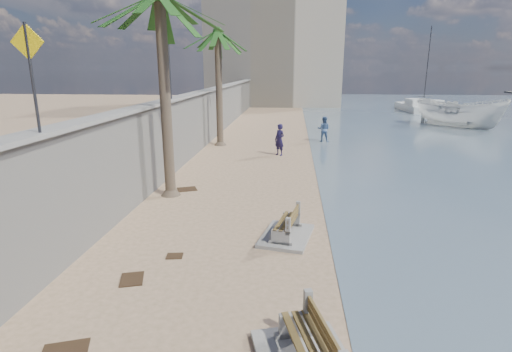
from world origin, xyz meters
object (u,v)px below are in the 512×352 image
object	(u,v)px
person_a	(280,137)
yacht_far	(413,108)
bench_far	(286,226)
sailboat_west	(424,102)
boat_cruiser	(459,112)
person_b	(324,128)
palm_back	(218,34)

from	to	relation	value
person_a	yacht_far	size ratio (longest dim) A/B	0.27
person_a	bench_far	bearing A→B (deg)	-45.38
bench_far	yacht_far	bearing A→B (deg)	69.52
yacht_far	bench_far	bearing A→B (deg)	157.43
sailboat_west	bench_far	bearing A→B (deg)	-111.17
bench_far	person_a	world-z (taller)	person_a
boat_cruiser	yacht_far	distance (m)	13.88
bench_far	sailboat_west	distance (m)	51.50
yacht_far	sailboat_west	xyz separation A→B (m)	(3.95, 8.80, 0.00)
person_b	yacht_far	world-z (taller)	person_b
sailboat_west	person_b	bearing A→B (deg)	-117.66
person_b	sailboat_west	world-z (taller)	sailboat_west
person_a	palm_back	bearing A→B (deg)	-173.73
palm_back	person_b	world-z (taller)	palm_back
yacht_far	sailboat_west	distance (m)	9.65
person_a	boat_cruiser	size ratio (longest dim) A/B	0.62
bench_far	palm_back	bearing A→B (deg)	107.63
sailboat_west	person_a	bearing A→B (deg)	-118.12
person_a	sailboat_west	world-z (taller)	sailboat_west
palm_back	person_a	size ratio (longest dim) A/B	3.79
palm_back	sailboat_west	distance (m)	41.06
boat_cruiser	bench_far	bearing A→B (deg)	-165.84
palm_back	sailboat_west	size ratio (longest dim) A/B	0.76
bench_far	person_b	bearing A→B (deg)	82.24
bench_far	yacht_far	size ratio (longest dim) A/B	0.29
person_a	boat_cruiser	world-z (taller)	boat_cruiser
bench_far	sailboat_west	xyz separation A→B (m)	(18.60, 48.02, -0.02)
boat_cruiser	yacht_far	world-z (taller)	boat_cruiser
palm_back	person_a	world-z (taller)	palm_back
bench_far	person_b	xyz separation A→B (m)	(2.31, 16.95, 0.61)
person_a	yacht_far	distance (m)	31.21
bench_far	person_a	size ratio (longest dim) A/B	1.07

